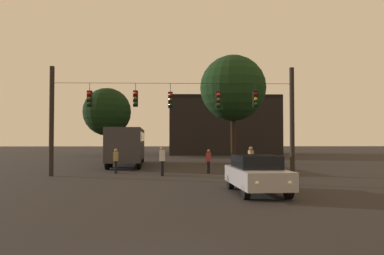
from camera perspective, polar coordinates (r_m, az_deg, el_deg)
ground_plane at (r=30.28m, az=-2.59°, el=-5.87°), size 168.00×168.00×0.00m
overhead_signal_span at (r=22.45m, az=-2.84°, el=2.12°), size 14.56×0.44×6.47m
city_bus at (r=31.68m, az=-9.73°, el=-2.28°), size 3.26×11.15×3.00m
car_near_right at (r=15.41m, az=9.71°, el=-6.84°), size 2.08×4.43×1.52m
pedestrian_crossing_left at (r=24.49m, az=-11.43°, el=-4.74°), size 0.27×0.38×1.57m
pedestrian_crossing_center at (r=23.56m, az=8.87°, el=-4.66°), size 0.31×0.40×1.71m
pedestrian_crossing_right at (r=22.40m, az=-4.52°, el=-4.73°), size 0.33×0.41×1.76m
pedestrian_near_bus at (r=24.07m, az=2.50°, el=-4.91°), size 0.35×0.42×1.51m
corner_building at (r=55.55m, az=4.55°, el=0.19°), size 15.11×11.06×8.12m
tree_left_silhouette at (r=50.84m, az=-12.69°, el=2.30°), size 6.27×6.27×8.89m
tree_behind_building at (r=34.33m, az=6.20°, el=5.92°), size 5.92×5.92×9.73m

